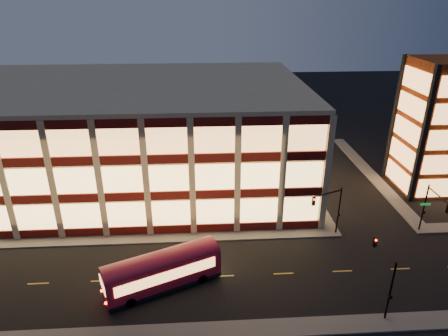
{
  "coord_description": "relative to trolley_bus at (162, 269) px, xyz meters",
  "views": [
    {
      "loc": [
        8.05,
        -37.68,
        25.95
      ],
      "look_at": [
        10.89,
        8.0,
        5.48
      ],
      "focal_mm": 32.0,
      "sensor_mm": 36.0,
      "label": 1
    }
  ],
  "objects": [
    {
      "name": "traffic_signal_near",
      "position": [
        19.36,
        -3.89,
        2.07
      ],
      "size": [
        0.32,
        4.45,
        6.0
      ],
      "color": "black",
      "rests_on": "ground"
    },
    {
      "name": "traffic_signal_right",
      "position": [
        29.36,
        6.51,
        2.04
      ],
      "size": [
        1.2,
        4.37,
        6.0
      ],
      "color": "black",
      "rests_on": "ground"
    },
    {
      "name": "traffic_signal_far",
      "position": [
        18.07,
        7.37,
        2.06
      ],
      "size": [
        3.79,
        1.87,
        6.0
      ],
      "color": "black",
      "rests_on": "ground"
    },
    {
      "name": "sidewalk_office_south",
      "position": [
        -7.14,
        8.14,
        -1.98
      ],
      "size": [
        54.0,
        2.0,
        0.15
      ],
      "primitive_type": "cube",
      "color": "#514F4C",
      "rests_on": "ground"
    },
    {
      "name": "sidewalk_office_east",
      "position": [
        18.86,
        24.14,
        -1.98
      ],
      "size": [
        2.0,
        30.0,
        0.15
      ],
      "primitive_type": "cube",
      "color": "#514F4C",
      "rests_on": "ground"
    },
    {
      "name": "stair_tower",
      "position": [
        35.81,
        19.09,
        6.93
      ],
      "size": [
        8.6,
        8.6,
        18.0
      ],
      "color": "#8C3814",
      "rests_on": "ground"
    },
    {
      "name": "ground",
      "position": [
        -4.14,
        7.14,
        -2.06
      ],
      "size": [
        200.0,
        200.0,
        0.0
      ],
      "primitive_type": "plane",
      "color": "black",
      "rests_on": "ground"
    },
    {
      "name": "office_building",
      "position": [
        -7.06,
        24.05,
        5.19
      ],
      "size": [
        50.45,
        30.45,
        14.5
      ],
      "color": "tan",
      "rests_on": "ground"
    },
    {
      "name": "trolley_bus",
      "position": [
        0.0,
        0.0,
        0.0
      ],
      "size": [
        11.13,
        6.92,
        3.71
      ],
      "rotation": [
        0.0,
        0.0,
        0.41
      ],
      "color": "maroon",
      "rests_on": "ground"
    },
    {
      "name": "sidewalk_near",
      "position": [
        -4.14,
        -5.86,
        -1.98
      ],
      "size": [
        100.0,
        2.0,
        0.15
      ],
      "primitive_type": "cube",
      "color": "#514F4C",
      "rests_on": "ground"
    },
    {
      "name": "sidewalk_tower_west",
      "position": [
        29.86,
        24.14,
        -1.98
      ],
      "size": [
        2.0,
        30.0,
        0.15
      ],
      "primitive_type": "cube",
      "color": "#514F4C",
      "rests_on": "ground"
    }
  ]
}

